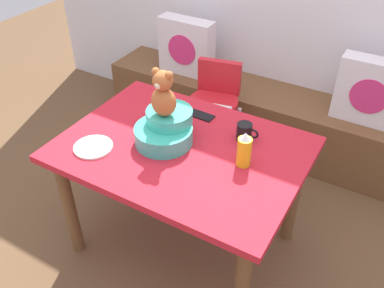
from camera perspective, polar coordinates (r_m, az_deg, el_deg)
ground_plane at (r=2.65m, az=-1.12°, el=-13.13°), size 8.00×8.00×0.00m
window_bench at (r=3.32m, az=9.59°, el=3.57°), size 2.60×0.44×0.46m
pillow_floral_left at (r=3.34m, az=-0.77°, el=13.14°), size 0.44×0.15×0.44m
pillow_floral_right at (r=2.96m, az=23.29°, el=6.56°), size 0.44×0.15×0.44m
dining_table at (r=2.20m, az=-1.31°, el=-2.54°), size 1.24×0.90×0.74m
highchair at (r=2.89m, az=2.99°, el=5.46°), size 0.39×0.50×0.79m
infant_seat_teal at (r=2.14m, az=-3.64°, el=2.09°), size 0.30×0.33×0.16m
teddy_bear at (r=2.03m, az=-3.88°, el=6.86°), size 0.13×0.12×0.25m
ketchup_bottle at (r=1.99m, az=7.15°, el=-0.80°), size 0.07×0.07×0.18m
coffee_mug at (r=2.17m, az=7.21°, el=1.66°), size 0.12×0.08×0.09m
dinner_plate_near at (r=2.18m, az=-13.34°, el=-0.41°), size 0.20×0.20×0.01m
cell_phone at (r=2.36m, az=1.29°, el=3.93°), size 0.15×0.08×0.01m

